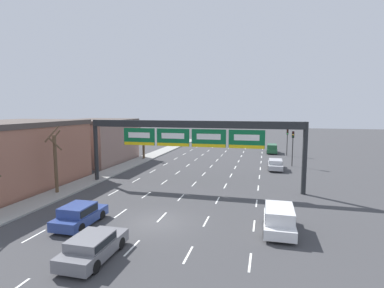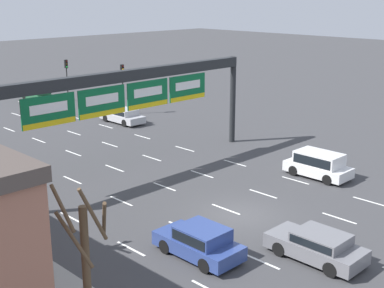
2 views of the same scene
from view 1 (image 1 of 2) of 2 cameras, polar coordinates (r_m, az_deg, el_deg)
ground_plane at (r=21.69m, az=-6.69°, el=-14.59°), size 220.00×220.00×0.00m
sidewalk_left at (r=27.57m, az=-29.65°, el=-10.59°), size 2.80×110.00×0.15m
lane_dashes at (r=34.09m, az=1.39°, el=-6.61°), size 13.32×67.00×0.01m
sign_gantry at (r=29.65m, az=-0.15°, el=2.28°), size 21.84×0.70×6.70m
building_near at (r=34.67m, az=-32.79°, el=-1.89°), size 9.89×16.42×6.62m
building_far at (r=46.83m, az=-17.90°, el=0.62°), size 8.90×11.93×6.29m
car_grey at (r=17.37m, az=-18.35°, el=-17.93°), size 1.95×4.33×1.33m
suv_green at (r=55.19m, az=14.98°, el=-0.77°), size 1.82×4.37×1.57m
suv_white at (r=20.50m, az=16.27°, el=-13.39°), size 1.95×4.15×1.63m
car_blue at (r=22.13m, az=-20.66°, el=-12.41°), size 1.93×4.14×1.46m
car_silver at (r=40.52m, az=15.60°, el=-3.69°), size 1.81×4.64×1.32m
traffic_light_near_gantry at (r=52.67m, az=17.71°, el=1.32°), size 0.30×0.35×4.47m
traffic_light_mid_block at (r=43.07m, az=18.66°, el=0.47°), size 0.30×0.35×4.83m
tree_bare_closest at (r=47.24m, az=-9.29°, el=0.59°), size 1.69×1.70×5.57m
tree_bare_third at (r=30.28m, az=-24.59°, el=-2.77°), size 1.76×1.75×6.14m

